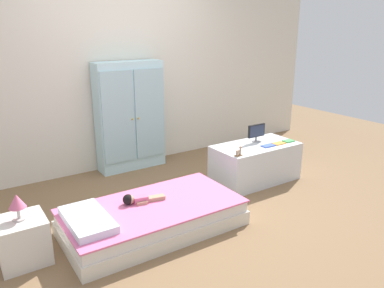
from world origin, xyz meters
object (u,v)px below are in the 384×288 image
at_px(rocking_horse_toy, 239,152).
at_px(book_orange, 279,143).
at_px(book_green, 288,141).
at_px(nightstand, 23,240).
at_px(tv_monitor, 257,132).
at_px(book_blue, 268,146).
at_px(table_lamp, 17,202).
at_px(wardrobe, 130,116).
at_px(tv_stand, 255,163).
at_px(doll, 136,199).
at_px(bed, 153,217).

bearing_deg(rocking_horse_toy, book_orange, 6.27).
bearing_deg(book_green, nightstand, -178.15).
relative_size(tv_monitor, book_blue, 1.56).
bearing_deg(book_orange, table_lamp, -178.05).
bearing_deg(table_lamp, wardrobe, 42.07).
xyz_separation_m(tv_stand, book_orange, (0.25, -0.12, 0.23)).
bearing_deg(book_blue, tv_monitor, 88.44).
bearing_deg(wardrobe, book_orange, -46.09).
xyz_separation_m(tv_monitor, rocking_horse_toy, (-0.51, -0.29, -0.08)).
relative_size(nightstand, tv_monitor, 1.47).
bearing_deg(doll, nightstand, 179.41).
distance_m(tv_monitor, book_green, 0.41).
height_order(nightstand, book_blue, book_blue).
bearing_deg(bed, tv_monitor, 14.89).
height_order(bed, book_green, book_green).
relative_size(table_lamp, wardrobe, 0.15).
xyz_separation_m(doll, book_orange, (1.91, 0.11, 0.18)).
height_order(doll, book_green, book_green).
bearing_deg(book_green, rocking_horse_toy, -174.96).
xyz_separation_m(bed, nightstand, (-1.08, 0.13, 0.06)).
distance_m(wardrobe, rocking_horse_toy, 1.55).
distance_m(nightstand, table_lamp, 0.33).
xyz_separation_m(nightstand, book_orange, (2.88, 0.10, 0.27)).
relative_size(table_lamp, tv_monitor, 0.85).
height_order(table_lamp, book_orange, table_lamp).
bearing_deg(tv_monitor, table_lamp, -173.49).
height_order(table_lamp, rocking_horse_toy, table_lamp).
height_order(wardrobe, book_green, wardrobe).
bearing_deg(doll, book_orange, 3.24).
xyz_separation_m(table_lamp, book_green, (3.05, 0.10, -0.05)).
bearing_deg(tv_stand, bed, -167.53).
height_order(table_lamp, wardrobe, wardrobe).
height_order(nightstand, table_lamp, table_lamp).
bearing_deg(nightstand, tv_monitor, 6.51).
relative_size(tv_stand, rocking_horse_toy, 9.45).
distance_m(table_lamp, wardrobe, 2.15).
relative_size(doll, book_orange, 2.53).
xyz_separation_m(nightstand, rocking_horse_toy, (2.21, 0.02, 0.32)).
distance_m(tv_stand, tv_monitor, 0.37).
relative_size(rocking_horse_toy, book_green, 0.85).
xyz_separation_m(book_blue, book_green, (0.34, 0.00, 0.00)).
relative_size(rocking_horse_toy, book_orange, 0.70).
bearing_deg(bed, doll, 133.32).
xyz_separation_m(doll, nightstand, (-0.97, 0.01, -0.10)).
xyz_separation_m(tv_stand, tv_monitor, (0.08, 0.09, 0.35)).
bearing_deg(nightstand, book_green, 1.85).
bearing_deg(book_orange, rocking_horse_toy, -173.73).
height_order(wardrobe, rocking_horse_toy, wardrobe).
distance_m(bed, tv_monitor, 1.75).
xyz_separation_m(bed, book_orange, (1.80, 0.22, 0.34)).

